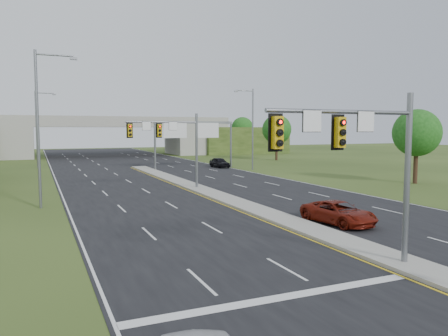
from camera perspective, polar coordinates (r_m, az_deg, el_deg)
ground at (r=19.72m, az=22.45°, el=-11.69°), size 240.00×240.00×0.00m
road at (r=50.28m, az=-7.44°, el=-1.29°), size 24.00×160.00×0.02m
median at (r=38.96m, az=-2.57°, el=-2.97°), size 2.00×54.00×0.16m
lane_markings at (r=44.32m, az=-6.02°, el=-2.11°), size 23.72×160.00×0.01m
signal_mast_near at (r=17.32m, az=17.92°, el=2.07°), size 6.62×0.60×7.00m
signal_mast_far at (r=39.68m, az=-6.66°, el=3.85°), size 6.62×0.60×7.00m
sign_gantry at (r=61.46m, az=-4.03°, el=4.78°), size 11.58×0.44×6.67m
overpass at (r=94.09m, az=-15.03°, el=3.70°), size 80.00×14.00×8.10m
lightpole_l_mid at (r=33.08m, az=-22.82°, el=5.63°), size 2.85×0.25×11.00m
lightpole_l_far at (r=68.07m, az=-23.14°, el=5.14°), size 2.85×0.25×11.00m
lightpole_r_far at (r=59.53m, az=3.60°, el=5.61°), size 2.85×0.25×11.00m
tree_r_near at (r=48.65m, az=23.88°, el=4.21°), size 4.80×4.80×7.60m
tree_r_mid at (r=78.79m, az=6.90°, el=5.02°), size 5.20×5.20×8.12m
tree_back_c at (r=113.50m, az=-3.99°, el=5.06°), size 5.60×5.60×8.32m
tree_back_d at (r=118.89m, az=2.41°, el=5.22°), size 6.00×6.00×8.85m
car_far_a at (r=26.56m, az=14.73°, el=-5.66°), size 2.83×5.04×1.33m
car_far_c at (r=63.38m, az=-0.59°, el=0.74°), size 1.90×4.33×1.45m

